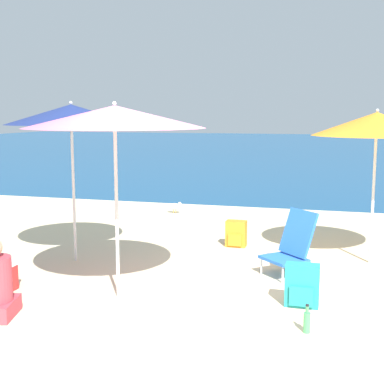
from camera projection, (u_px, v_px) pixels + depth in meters
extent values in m
plane|color=beige|center=(203.00, 307.00, 5.41)|extent=(60.00, 60.00, 0.00)
cube|color=navy|center=(319.00, 148.00, 30.07)|extent=(60.00, 40.00, 0.01)
cylinder|color=white|center=(373.00, 200.00, 6.89)|extent=(0.04, 0.04, 1.66)
cone|color=orange|center=(377.00, 124.00, 6.75)|extent=(1.63, 1.63, 0.30)
sphere|color=white|center=(377.00, 110.00, 6.72)|extent=(0.04, 0.04, 0.04)
cylinder|color=white|center=(74.00, 194.00, 6.99)|extent=(0.04, 0.04, 1.80)
cone|color=navy|center=(71.00, 114.00, 6.84)|extent=(1.68, 1.68, 0.26)
sphere|color=white|center=(71.00, 103.00, 6.82)|extent=(0.04, 0.04, 0.04)
cylinder|color=white|center=(117.00, 214.00, 5.58)|extent=(0.04, 0.04, 1.80)
cone|color=pink|center=(115.00, 117.00, 5.43)|extent=(1.87, 1.87, 0.23)
sphere|color=white|center=(114.00, 103.00, 5.41)|extent=(0.04, 0.04, 0.04)
cylinder|color=silver|center=(261.00, 266.00, 6.51)|extent=(0.02, 0.02, 0.20)
cylinder|color=silver|center=(283.00, 275.00, 6.16)|extent=(0.02, 0.02, 0.20)
cylinder|color=silver|center=(284.00, 262.00, 6.68)|extent=(0.02, 0.02, 0.20)
cylinder|color=silver|center=(306.00, 270.00, 6.33)|extent=(0.02, 0.02, 0.20)
cube|color=blue|center=(284.00, 259.00, 6.40)|extent=(0.64, 0.64, 0.04)
cube|color=blue|center=(298.00, 233.00, 6.46)|extent=(0.49, 0.49, 0.54)
cube|color=orange|center=(236.00, 234.00, 7.86)|extent=(0.29, 0.18, 0.38)
cube|color=orange|center=(235.00, 240.00, 7.77)|extent=(0.21, 0.03, 0.17)
cube|color=teal|center=(302.00, 285.00, 5.42)|extent=(0.34, 0.17, 0.44)
cube|color=teal|center=(301.00, 297.00, 5.33)|extent=(0.24, 0.03, 0.20)
cylinder|color=#4CB266|center=(307.00, 323.00, 4.77)|extent=(0.06, 0.06, 0.19)
cylinder|color=#4CB266|center=(307.00, 309.00, 4.75)|extent=(0.03, 0.03, 0.06)
cylinder|color=black|center=(307.00, 305.00, 4.74)|extent=(0.03, 0.03, 0.02)
cylinder|color=gold|center=(173.00, 211.00, 10.48)|extent=(0.01, 0.01, 0.07)
cylinder|color=gold|center=(176.00, 212.00, 10.47)|extent=(0.01, 0.01, 0.07)
ellipsoid|color=white|center=(175.00, 206.00, 10.46)|extent=(0.26, 0.11, 0.13)
sphere|color=white|center=(180.00, 204.00, 10.42)|extent=(0.07, 0.07, 0.07)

